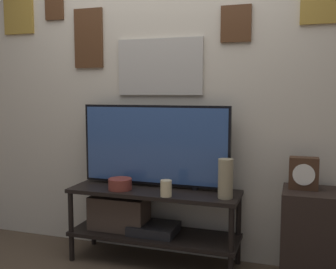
{
  "coord_description": "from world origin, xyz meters",
  "views": [
    {
      "loc": [
        1.03,
        -2.52,
        1.32
      ],
      "look_at": [
        0.11,
        0.25,
        1.01
      ],
      "focal_mm": 42.0,
      "sensor_mm": 36.0,
      "label": 1
    }
  ],
  "objects_px": {
    "vase_tall_ceramic": "(226,179)",
    "mantel_clock": "(304,173)",
    "candle_jar": "(166,188)",
    "television": "(155,145)",
    "vase_wide_bowl": "(120,184)"
  },
  "relations": [
    {
      "from": "vase_wide_bowl",
      "to": "mantel_clock",
      "type": "xyz_separation_m",
      "value": [
        1.33,
        0.11,
        0.15
      ]
    },
    {
      "from": "television",
      "to": "mantel_clock",
      "type": "bearing_deg",
      "value": -2.6
    },
    {
      "from": "television",
      "to": "candle_jar",
      "type": "bearing_deg",
      "value": -54.11
    },
    {
      "from": "television",
      "to": "vase_tall_ceramic",
      "type": "distance_m",
      "value": 0.64
    },
    {
      "from": "television",
      "to": "candle_jar",
      "type": "height_order",
      "value": "television"
    },
    {
      "from": "vase_wide_bowl",
      "to": "candle_jar",
      "type": "xyz_separation_m",
      "value": [
        0.4,
        -0.08,
        0.02
      ]
    },
    {
      "from": "vase_tall_ceramic",
      "to": "mantel_clock",
      "type": "height_order",
      "value": "mantel_clock"
    },
    {
      "from": "television",
      "to": "candle_jar",
      "type": "xyz_separation_m",
      "value": [
        0.18,
        -0.25,
        -0.27
      ]
    },
    {
      "from": "television",
      "to": "vase_wide_bowl",
      "type": "xyz_separation_m",
      "value": [
        -0.22,
        -0.16,
        -0.29
      ]
    },
    {
      "from": "candle_jar",
      "to": "mantel_clock",
      "type": "height_order",
      "value": "mantel_clock"
    },
    {
      "from": "vase_tall_ceramic",
      "to": "mantel_clock",
      "type": "bearing_deg",
      "value": 11.52
    },
    {
      "from": "television",
      "to": "vase_tall_ceramic",
      "type": "xyz_separation_m",
      "value": [
        0.59,
        -0.16,
        -0.19
      ]
    },
    {
      "from": "vase_tall_ceramic",
      "to": "television",
      "type": "bearing_deg",
      "value": 165.16
    },
    {
      "from": "candle_jar",
      "to": "mantel_clock",
      "type": "xyz_separation_m",
      "value": [
        0.93,
        0.19,
        0.13
      ]
    },
    {
      "from": "vase_wide_bowl",
      "to": "vase_tall_ceramic",
      "type": "bearing_deg",
      "value": 0.56
    }
  ]
}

